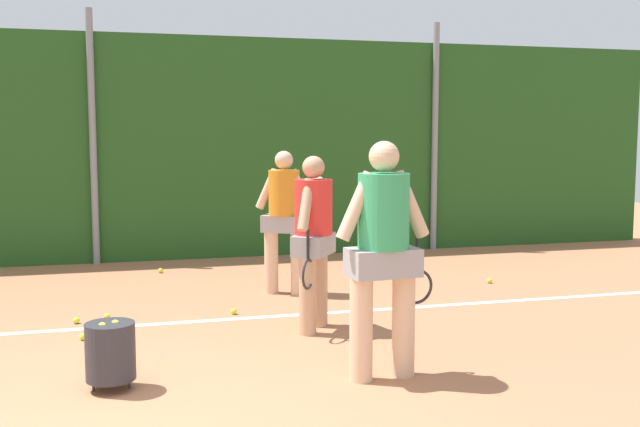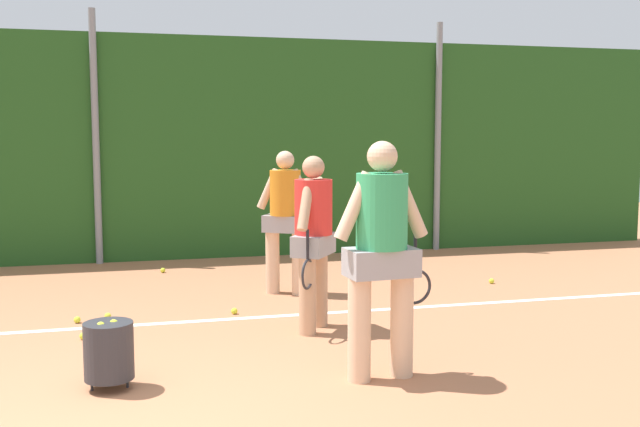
{
  "view_description": "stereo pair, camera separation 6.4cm",
  "coord_description": "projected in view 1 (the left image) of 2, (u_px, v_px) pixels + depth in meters",
  "views": [
    {
      "loc": [
        0.38,
        -4.28,
        1.86
      ],
      "look_at": [
        2.19,
        2.44,
        1.11
      ],
      "focal_mm": 41.37,
      "sensor_mm": 36.0,
      "label": 1
    },
    {
      "loc": [
        0.44,
        -4.29,
        1.86
      ],
      "look_at": [
        2.19,
        2.44,
        1.11
      ],
      "focal_mm": 41.37,
      "sensor_mm": 36.0,
      "label": 2
    }
  ],
  "objects": [
    {
      "name": "ground_plane",
      "position": [
        80.0,
        358.0,
        6.15
      ],
      "size": [
        27.98,
        27.98,
        0.0
      ],
      "primitive_type": "plane",
      "color": "#B2704C"
    },
    {
      "name": "fence_post_right",
      "position": [
        435.0,
        138.0,
        11.79
      ],
      "size": [
        0.1,
        0.1,
        3.62
      ],
      "primitive_type": "cylinder",
      "color": "gray",
      "rests_on": "ground_plane"
    },
    {
      "name": "tennis_ball_7",
      "position": [
        76.0,
        320.0,
        7.27
      ],
      "size": [
        0.07,
        0.07,
        0.07
      ],
      "primitive_type": "sphere",
      "color": "#CCDB33",
      "rests_on": "ground_plane"
    },
    {
      "name": "fence_post_center",
      "position": [
        93.0,
        138.0,
        10.44
      ],
      "size": [
        0.1,
        0.1,
        3.62
      ],
      "primitive_type": "cylinder",
      "color": "gray",
      "rests_on": "ground_plane"
    },
    {
      "name": "tennis_ball_1",
      "position": [
        107.0,
        317.0,
        7.42
      ],
      "size": [
        0.07,
        0.07,
        0.07
      ],
      "primitive_type": "sphere",
      "color": "#CCDB33",
      "rests_on": "ground_plane"
    },
    {
      "name": "player_midcourt",
      "position": [
        313.0,
        234.0,
        6.94
      ],
      "size": [
        0.51,
        0.69,
        1.66
      ],
      "rotation": [
        0.0,
        0.0,
        4.11
      ],
      "color": "tan",
      "rests_on": "ground_plane"
    },
    {
      "name": "player_backcourt_far",
      "position": [
        284.0,
        214.0,
        8.54
      ],
      "size": [
        0.62,
        0.5,
        1.67
      ],
      "rotation": [
        0.0,
        0.0,
        5.75
      ],
      "color": "beige",
      "rests_on": "ground_plane"
    },
    {
      "name": "hedge_fence_backdrop",
      "position": [
        94.0,
        149.0,
        10.62
      ],
      "size": [
        18.19,
        0.25,
        3.3
      ],
      "primitive_type": "cube",
      "color": "#23511E",
      "rests_on": "ground_plane"
    },
    {
      "name": "tennis_ball_10",
      "position": [
        234.0,
        311.0,
        7.65
      ],
      "size": [
        0.07,
        0.07,
        0.07
      ],
      "primitive_type": "sphere",
      "color": "#CCDB33",
      "rests_on": "ground_plane"
    },
    {
      "name": "player_foreground_near",
      "position": [
        384.0,
        247.0,
        5.55
      ],
      "size": [
        0.83,
        0.39,
        1.81
      ],
      "rotation": [
        0.0,
        0.0,
        0.08
      ],
      "color": "beige",
      "rests_on": "ground_plane"
    },
    {
      "name": "ball_hopper",
      "position": [
        110.0,
        351.0,
        5.36
      ],
      "size": [
        0.36,
        0.36,
        0.51
      ],
      "color": "#2D2D33",
      "rests_on": "ground_plane"
    },
    {
      "name": "court_baseline_paint",
      "position": [
        85.0,
        329.0,
        7.07
      ],
      "size": [
        13.29,
        0.1,
        0.01
      ],
      "primitive_type": "cube",
      "color": "white",
      "rests_on": "ground_plane"
    },
    {
      "name": "tennis_ball_9",
      "position": [
        82.0,
        337.0,
        6.68
      ],
      "size": [
        0.07,
        0.07,
        0.07
      ],
      "primitive_type": "sphere",
      "color": "#CCDB33",
      "rests_on": "ground_plane"
    },
    {
      "name": "tennis_ball_0",
      "position": [
        490.0,
        281.0,
        9.24
      ],
      "size": [
        0.07,
        0.07,
        0.07
      ],
      "primitive_type": "sphere",
      "color": "#CCDB33",
      "rests_on": "ground_plane"
    },
    {
      "name": "tennis_ball_6",
      "position": [
        161.0,
        271.0,
        9.93
      ],
      "size": [
        0.07,
        0.07,
        0.07
      ],
      "primitive_type": "sphere",
      "color": "#CCDB33",
      "rests_on": "ground_plane"
    }
  ]
}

